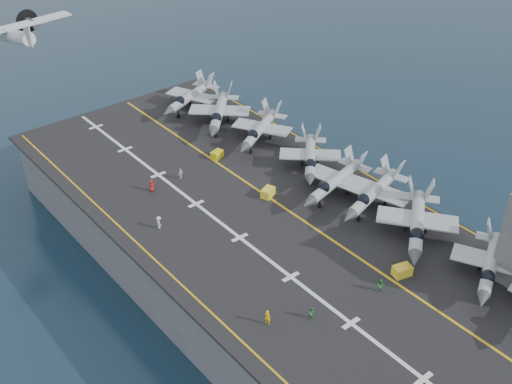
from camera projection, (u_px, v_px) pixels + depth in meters
ground at (273, 279)px, 92.56m from camera, size 500.00×500.00×0.00m
hull at (274, 252)px, 89.80m from camera, size 36.00×90.00×10.00m
flight_deck at (275, 222)px, 86.94m from camera, size 38.00×92.00×0.40m
foul_line at (291, 212)px, 88.40m from camera, size 0.35×90.00×0.02m
landing_centerline at (240, 238)px, 83.65m from camera, size 0.50×90.00×0.02m
deck_edge_port at (168, 272)px, 77.86m from camera, size 0.25×90.00×0.02m
deck_edge_stbd at (368, 175)px, 96.56m from camera, size 0.25×90.00×0.02m
fighter_jet_1 at (491, 263)px, 75.60m from camera, size 16.54×14.47×4.82m
fighter_jet_2 at (417, 222)px, 82.03m from camera, size 18.83×17.77×5.45m
fighter_jet_3 at (374, 191)px, 88.19m from camera, size 16.72×13.27×5.10m
fighter_jet_4 at (336, 180)px, 90.75m from camera, size 16.15×12.57×4.99m
fighter_jet_5 at (310, 156)px, 96.54m from camera, size 16.45×16.62×4.87m
fighter_jet_6 at (260, 128)px, 103.84m from camera, size 17.29×15.42×5.01m
fighter_jet_7 at (219, 111)px, 108.59m from camera, size 18.23×18.36×5.39m
fighter_jet_8 at (190, 96)px, 114.08m from camera, size 17.00×14.43×5.00m
tow_cart_a at (402, 271)px, 77.14m from camera, size 2.51×1.97×1.32m
tow_cart_b at (268, 192)px, 91.44m from camera, size 2.47×2.06×1.27m
tow_cart_c at (217, 154)px, 100.56m from camera, size 2.22×1.76×1.17m
crew_1 at (267, 317)px, 70.15m from camera, size 1.21×1.41×1.97m
crew_2 at (312, 313)px, 70.93m from camera, size 1.08×0.85×1.59m
crew_3 at (159, 222)px, 84.97m from camera, size 0.86×1.17×1.80m
crew_4 at (181, 174)px, 95.22m from camera, size 1.22×0.99×1.77m
crew_5 at (151, 186)px, 92.47m from camera, size 1.28×1.10×1.80m
crew_7 at (381, 286)px, 74.60m from camera, size 1.24×1.19×1.73m
transport_plane at (10, 36)px, 103.62m from camera, size 23.13×16.91×5.15m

